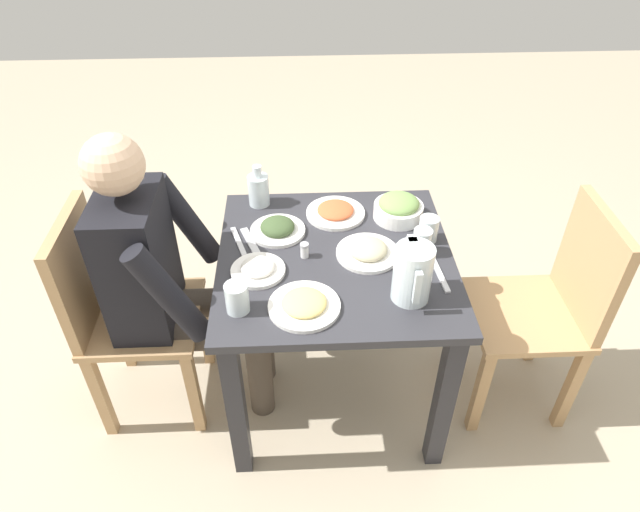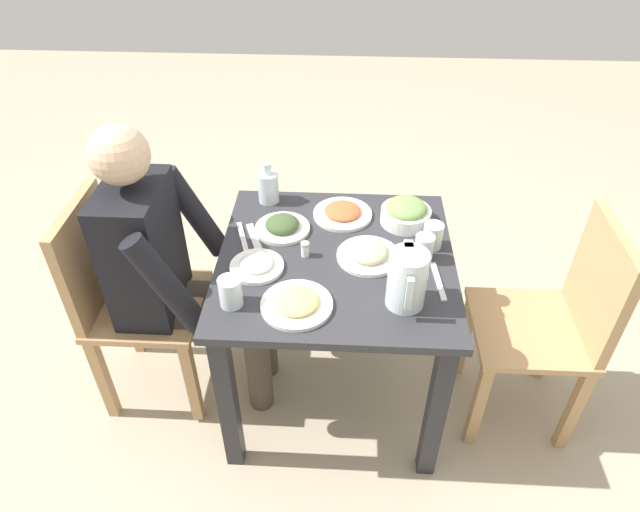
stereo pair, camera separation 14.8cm
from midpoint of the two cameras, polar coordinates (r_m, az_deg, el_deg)
The scene contains 21 objects.
ground_plane at distance 2.42m, azimuth 3.14°, elevation -13.16°, with size 8.00×8.00×0.00m, color tan.
dining_table at distance 2.00m, azimuth 3.70°, elevation -3.05°, with size 0.80×0.80×0.70m.
chair_near at distance 2.17m, azimuth -17.47°, elevation -3.76°, with size 0.40×0.40×0.87m.
chair_far at distance 2.18m, azimuth 24.73°, elevation -5.92°, with size 0.40×0.40×0.87m.
diner_near at distance 2.02m, azimuth -12.79°, elevation -1.00°, with size 0.48×0.53×1.17m.
water_pitcher at distance 1.71m, azimuth 11.30°, elevation -2.42°, with size 0.16×0.12×0.19m.
salad_bowl at distance 2.09m, azimuth 10.73°, elevation 4.29°, with size 0.18×0.18×0.09m.
plate_fries at distance 1.72m, azimuth 0.07°, elevation -4.88°, with size 0.22×0.22×0.04m.
plate_beans at distance 1.91m, azimuth 7.17°, elevation 0.11°, with size 0.22×0.22×0.05m.
plate_rice_curry at distance 2.11m, azimuth 4.33°, elevation 4.37°, with size 0.22×0.22×0.04m.
plate_dolmas at distance 2.02m, azimuth -1.77°, elevation 3.01°, with size 0.20×0.20×0.05m.
plate_yoghurt at distance 1.86m, azimuth -4.20°, elevation -0.96°, with size 0.18×0.18×0.04m.
water_glass_near_left at distance 1.71m, azimuth -6.66°, elevation -3.74°, with size 0.07×0.07×0.10m, color silver.
water_glass_by_pitcher at distance 1.98m, azimuth 13.49°, elevation 1.96°, with size 0.07×0.07×0.09m, color silver.
water_glass_near_right at distance 1.91m, azimuth 12.71°, elevation 0.64°, with size 0.06×0.06×0.10m, color silver.
oil_carafe at distance 2.17m, azimuth -3.31°, elevation 6.85°, with size 0.08×0.08×0.16m.
salt_shaker at distance 1.90m, azimuth 0.70°, elevation 0.66°, with size 0.03×0.03×0.05m.
fork_near at distance 1.99m, azimuth -4.60°, elevation 1.78°, with size 0.17×0.03×0.01m, color silver.
knife_near at distance 1.86m, azimuth 14.17°, elevation -2.58°, with size 0.18×0.02×0.01m, color silver.
fork_far at distance 2.12m, azimuth 11.02°, elevation 3.62°, with size 0.17×0.03×0.01m, color silver.
knife_far at distance 2.00m, azimuth -5.77°, elevation 1.78°, with size 0.18×0.02×0.01m, color silver.
Camera 2 is at (1.49, 0.02, 1.90)m, focal length 31.50 mm.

